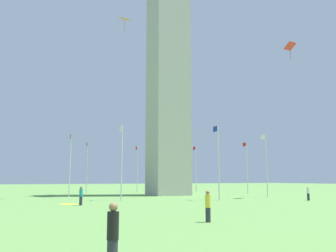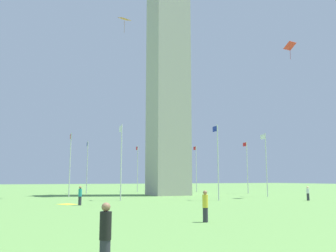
% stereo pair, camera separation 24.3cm
% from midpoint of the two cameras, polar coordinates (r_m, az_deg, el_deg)
% --- Properties ---
extents(ground_plane, '(260.00, 260.00, 0.00)m').
position_cam_midpoint_polar(ground_plane, '(54.50, 0.13, -11.00)').
color(ground_plane, '#609347').
extents(obelisk_monument, '(5.41, 5.41, 49.22)m').
position_cam_midpoint_polar(obelisk_monument, '(58.80, 0.12, 13.72)').
color(obelisk_monument, '#A8A399').
rests_on(obelisk_monument, ground).
extents(flagpole_n, '(1.12, 0.14, 8.71)m').
position_cam_midpoint_polar(flagpole_n, '(68.11, -4.79, -6.47)').
color(flagpole_n, silver).
rests_on(flagpole_n, ground).
extents(flagpole_ne, '(1.12, 0.14, 8.71)m').
position_cam_midpoint_polar(flagpole_ne, '(61.39, -12.68, -6.08)').
color(flagpole_ne, silver).
rests_on(flagpole_ne, ground).
extents(flagpole_e, '(1.12, 0.14, 8.71)m').
position_cam_midpoint_polar(flagpole_e, '(50.56, -15.25, -5.52)').
color(flagpole_e, silver).
rests_on(flagpole_e, ground).
extents(flagpole_se, '(1.12, 0.14, 8.71)m').
position_cam_midpoint_polar(flagpole_se, '(41.40, -7.33, -5.16)').
color(flagpole_se, silver).
rests_on(flagpole_se, ground).
extents(flagpole_s, '(1.12, 0.14, 8.71)m').
position_cam_midpoint_polar(flagpole_s, '(41.64, 8.12, -5.16)').
color(flagpole_s, silver).
rests_on(flagpole_s, ground).
extents(flagpole_sw, '(1.12, 0.14, 8.71)m').
position_cam_midpoint_polar(flagpole_sw, '(51.04, 15.53, -5.53)').
color(flagpole_sw, silver).
rests_on(flagpole_sw, ground).
extents(flagpole_w, '(1.12, 0.14, 8.71)m').
position_cam_midpoint_polar(flagpole_w, '(61.78, 12.64, -6.09)').
color(flagpole_w, silver).
rests_on(flagpole_w, ground).
extents(flagpole_nw, '(1.12, 0.14, 8.71)m').
position_cam_midpoint_polar(flagpole_nw, '(68.26, 4.62, -6.48)').
color(flagpole_nw, silver).
rests_on(flagpole_nw, ground).
extents(person_teal_shirt, '(0.32, 0.32, 1.75)m').
position_cam_midpoint_polar(person_teal_shirt, '(34.52, -13.68, -10.78)').
color(person_teal_shirt, '#2D2D38').
rests_on(person_teal_shirt, ground).
extents(person_white_shirt, '(0.32, 0.32, 1.60)m').
position_cam_midpoint_polar(person_white_shirt, '(43.90, 21.61, -9.99)').
color(person_white_shirt, '#2D2D38').
rests_on(person_white_shirt, ground).
extents(person_yellow_shirt, '(0.32, 0.32, 1.76)m').
position_cam_midpoint_polar(person_yellow_shirt, '(20.75, 6.32, -12.64)').
color(person_yellow_shirt, '#2D2D38').
rests_on(person_yellow_shirt, ground).
extents(person_black_shirt, '(0.32, 0.32, 1.78)m').
position_cam_midpoint_polar(person_black_shirt, '(10.08, -9.28, -17.04)').
color(person_black_shirt, '#2D2D38').
rests_on(person_black_shirt, ground).
extents(kite_red_diamond, '(1.28, 1.46, 2.28)m').
position_cam_midpoint_polar(kite_red_diamond, '(52.12, 19.03, 11.96)').
color(kite_red_diamond, red).
extents(kite_orange_diamond, '(1.88, 1.94, 2.47)m').
position_cam_midpoint_polar(kite_orange_diamond, '(55.74, -6.85, 16.57)').
color(kite_orange_diamond, orange).
extents(picnic_blanket_near_first_person, '(2.24, 2.06, 0.01)m').
position_cam_midpoint_polar(picnic_blanket_near_first_person, '(36.29, -15.58, -11.96)').
color(picnic_blanket_near_first_person, yellow).
rests_on(picnic_blanket_near_first_person, ground).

